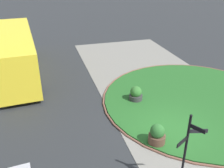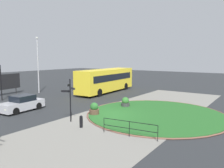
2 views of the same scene
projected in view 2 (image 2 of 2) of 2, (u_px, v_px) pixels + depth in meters
The scene contains 13 objects.
ground at pixel (110, 115), 18.73m from camera, with size 120.00×120.00×0.00m, color #282B2D.
sidewalk_paving at pixel (128, 118), 17.74m from camera, with size 32.00×8.55×0.02m, color gray.
grass_island at pixel (156, 114), 18.94m from camera, with size 11.49×11.49×0.10m, color #235B23.
grass_kerb_ring at pixel (156, 114), 18.94m from camera, with size 11.80×11.80×0.11m, color brown.
signpost_directional at pixel (70, 97), 16.57m from camera, with size 0.56×1.27×3.29m.
bollard_foreground at pixel (81, 121), 15.38m from camera, with size 0.23×0.23×0.87m.
railing_grass_edge at pixel (129, 127), 13.54m from camera, with size 0.56×3.55×0.99m.
bus_yellow at pixel (106, 80), 31.09m from camera, with size 11.14×3.30×3.22m.
car_near_lane at pixel (22, 104), 20.21m from camera, with size 4.11×2.07×1.43m.
lamppost_tall at pixel (38, 63), 30.04m from camera, with size 0.32×0.32×7.60m.
billboard_right at pixel (4, 82), 28.25m from camera, with size 4.82×0.85×2.74m.
planter_near_signpost at pixel (94, 109), 18.72m from camera, with size 0.81×0.81×1.08m.
planter_kerbside at pixel (125, 103), 21.79m from camera, with size 0.83×0.83×0.99m.
Camera 2 is at (-14.87, -10.63, 4.88)m, focal length 35.45 mm.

